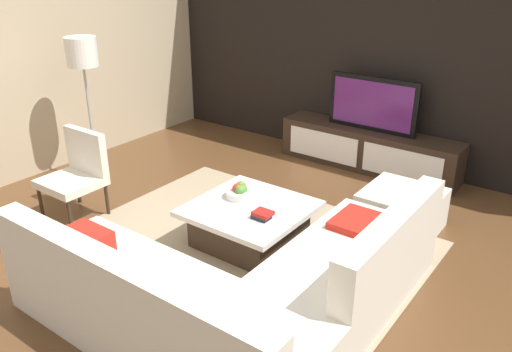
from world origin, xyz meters
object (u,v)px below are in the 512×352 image
accent_chair_near (78,169)px  ottoman (401,211)px  television (373,104)px  fruit_bowl (241,191)px  media_console (368,149)px  book_stack (262,215)px  coffee_table (250,223)px  floor_lamp (82,60)px  sectional_couch (240,291)px

accent_chair_near → ottoman: accent_chair_near is taller
television → fruit_bowl: bearing=-97.3°
media_console → book_stack: 2.43m
fruit_bowl → coffee_table: bearing=-28.9°
floor_lamp → book_stack: floor_lamp is taller
television → accent_chair_near: bearing=-123.1°
sectional_couch → fruit_bowl: size_ratio=8.66×
television → accent_chair_near: (-1.85, -2.84, -0.33)m
accent_chair_near → fruit_bowl: size_ratio=3.11×
media_console → ottoman: bearing=-53.1°
ottoman → fruit_bowl: 1.56m
accent_chair_near → book_stack: bearing=9.7°
television → fruit_bowl: size_ratio=3.96×
television → floor_lamp: (-2.52, -2.14, 0.57)m
media_console → floor_lamp: (-2.52, -2.14, 1.14)m
coffee_table → floor_lamp: (-2.42, 0.16, 1.19)m
sectional_couch → coffee_table: (-0.63, 0.95, -0.08)m
coffee_table → book_stack: size_ratio=6.24×
floor_lamp → fruit_bowl: size_ratio=5.85×
sectional_couch → ottoman: 2.06m
sectional_couch → floor_lamp: 3.43m
media_console → coffee_table: media_console is taller
television → book_stack: size_ratio=6.80×
media_console → accent_chair_near: bearing=-123.1°
coffee_table → book_stack: book_stack is taller
media_console → accent_chair_near: size_ratio=2.57×
media_console → sectional_couch: sectional_couch is taller
fruit_bowl → book_stack: size_ratio=1.72×
television → sectional_couch: 3.33m
sectional_couch → book_stack: bearing=115.8°
floor_lamp → ottoman: bearing=14.8°
television → accent_chair_near: 3.40m
ottoman → sectional_couch: bearing=-101.1°
book_stack → accent_chair_near: bearing=-168.0°
ottoman → book_stack: size_ratio=4.30×
accent_chair_near → ottoman: bearing=27.9°
ottoman → fruit_bowl: (-1.20, -0.97, 0.24)m
media_console → ottoman: 1.54m
television → coffee_table: television is taller
media_console → coffee_table: size_ratio=2.20×
sectional_couch → book_stack: sectional_couch is taller
media_console → floor_lamp: bearing=-139.7°
sectional_couch → floor_lamp: (-3.05, 1.11, 1.11)m
media_console → sectional_couch: bearing=-80.8°
book_stack → media_console: bearing=93.0°
sectional_couch → coffee_table: 1.14m
ottoman → book_stack: bearing=-123.7°
sectional_couch → fruit_bowl: sectional_couch is taller
media_console → ottoman: (0.92, -1.23, -0.05)m
sectional_couch → television: bearing=99.2°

